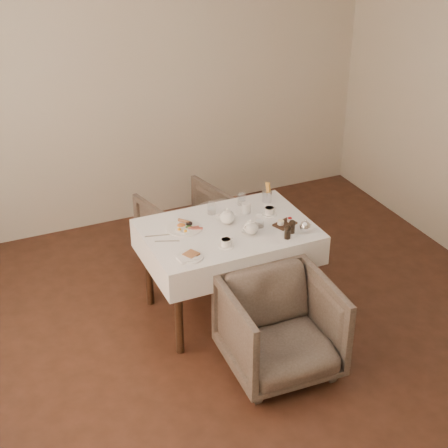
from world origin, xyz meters
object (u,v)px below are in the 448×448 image
table (228,241)px  teapot_centre (227,216)px  breakfast_plate (184,227)px  armchair_near (280,328)px  armchair_far (186,226)px

table → teapot_centre: bearing=67.4°
table → breakfast_plate: bearing=157.1°
breakfast_plate → teapot_centre: size_ratio=1.62×
teapot_centre → armchair_near: bearing=-68.8°
table → armchair_far: size_ratio=1.83×
armchair_near → armchair_far: armchair_near is taller
table → teapot_centre: 0.20m
teapot_centre → armchair_far: bearing=112.1°
table → armchair_far: table is taller
armchair_far → breakfast_plate: bearing=55.2°
armchair_near → teapot_centre: teapot_centre is taller
table → armchair_far: (-0.00, 0.90, -0.32)m
armchair_near → breakfast_plate: 1.07m
armchair_near → teapot_centre: bearing=93.6°
armchair_far → breakfast_plate: (-0.30, -0.77, 0.45)m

